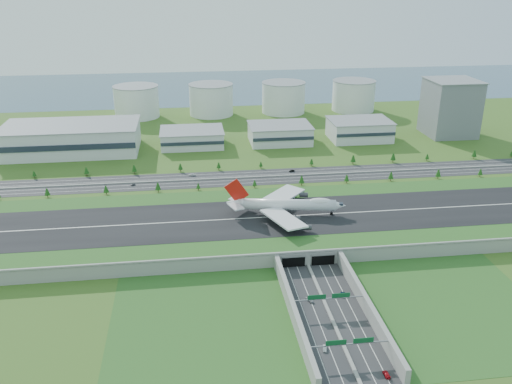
{
  "coord_description": "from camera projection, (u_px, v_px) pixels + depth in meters",
  "views": [
    {
      "loc": [
        -64.01,
        -312.24,
        153.69
      ],
      "look_at": [
        -18.6,
        35.0,
        11.74
      ],
      "focal_mm": 38.0,
      "sensor_mm": 36.0,
      "label": 1
    }
  ],
  "objects": [
    {
      "name": "car_2",
      "position": [
        343.0,
        294.0,
        277.72
      ],
      "size": [
        3.73,
        5.34,
        1.35
      ],
      "primitive_type": "imported",
      "rotation": [
        0.0,
        0.0,
        2.8
      ],
      "color": "#0C1D40",
      "rests_on": "ground"
    },
    {
      "name": "bay_water",
      "position": [
        229.0,
        86.0,
        793.44
      ],
      "size": [
        1200.0,
        260.0,
        0.06
      ],
      "primitive_type": "cube",
      "color": "#375569",
      "rests_on": "ground"
    },
    {
      "name": "hangar_mid_a",
      "position": [
        192.0,
        138.0,
        516.93
      ],
      "size": [
        58.0,
        42.0,
        15.0
      ],
      "primitive_type": "cube",
      "color": "silver",
      "rests_on": "ground"
    },
    {
      "name": "ground",
      "position": [
        291.0,
        227.0,
        352.36
      ],
      "size": [
        1200.0,
        1200.0,
        0.0
      ],
      "primitive_type": "plane",
      "color": "#275119",
      "rests_on": "ground"
    },
    {
      "name": "underpass_road",
      "position": [
        331.0,
        310.0,
        259.71
      ],
      "size": [
        38.8,
        120.4,
        8.0
      ],
      "color": "#28282B",
      "rests_on": "ground"
    },
    {
      "name": "car_3",
      "position": [
        386.0,
        374.0,
        222.06
      ],
      "size": [
        2.16,
        5.22,
        1.51
      ],
      "primitive_type": "imported",
      "rotation": [
        0.0,
        0.0,
        3.15
      ],
      "color": "#B61019",
      "rests_on": "ground"
    },
    {
      "name": "car_0",
      "position": [
        310.0,
        300.0,
        272.55
      ],
      "size": [
        3.84,
        5.36,
        1.69
      ],
      "primitive_type": "imported",
      "rotation": [
        0.0,
        0.0,
        0.42
      ],
      "color": "#A2A3A7",
      "rests_on": "ground"
    },
    {
      "name": "fuel_tank_d",
      "position": [
        353.0,
        96.0,
        646.88
      ],
      "size": [
        50.0,
        50.0,
        35.0
      ],
      "primitive_type": "cylinder",
      "color": "silver",
      "rests_on": "ground"
    },
    {
      "name": "sign_gantry_near",
      "position": [
        329.0,
        299.0,
        262.41
      ],
      "size": [
        38.7,
        0.7,
        9.8
      ],
      "color": "gray",
      "rests_on": "ground"
    },
    {
      "name": "car_7",
      "position": [
        192.0,
        175.0,
        441.37
      ],
      "size": [
        6.34,
        3.84,
        1.72
      ],
      "primitive_type": "imported",
      "rotation": [
        0.0,
        0.0,
        -1.83
      ],
      "color": "silver",
      "rests_on": "ground"
    },
    {
      "name": "car_1",
      "position": [
        325.0,
        348.0,
        237.5
      ],
      "size": [
        2.56,
        4.58,
        1.43
      ],
      "primitive_type": "imported",
      "rotation": [
        0.0,
        0.0,
        -0.26
      ],
      "color": "white",
      "rests_on": "ground"
    },
    {
      "name": "hangar_mid_b",
      "position": [
        280.0,
        134.0,
        526.77
      ],
      "size": [
        58.0,
        42.0,
        17.0
      ],
      "primitive_type": "cube",
      "color": "silver",
      "rests_on": "ground"
    },
    {
      "name": "north_expressway",
      "position": [
        269.0,
        177.0,
        439.64
      ],
      "size": [
        560.0,
        36.0,
        0.12
      ],
      "primitive_type": "cube",
      "color": "#28282B",
      "rests_on": "ground"
    },
    {
      "name": "fuel_tank_a",
      "position": [
        137.0,
        102.0,
        616.23
      ],
      "size": [
        50.0,
        50.0,
        35.0
      ],
      "primitive_type": "cylinder",
      "color": "silver",
      "rests_on": "ground"
    },
    {
      "name": "boeing_747",
      "position": [
        286.0,
        204.0,
        349.78
      ],
      "size": [
        78.16,
        73.27,
        24.33
      ],
      "rotation": [
        0.0,
        0.0,
        -0.18
      ],
      "color": "silver",
      "rests_on": "airfield_deck"
    },
    {
      "name": "car_4",
      "position": [
        133.0,
        184.0,
        421.48
      ],
      "size": [
        4.22,
        3.03,
        1.33
      ],
      "primitive_type": "imported",
      "rotation": [
        0.0,
        0.0,
        1.99
      ],
      "color": "slate",
      "rests_on": "ground"
    },
    {
      "name": "fuel_tank_c",
      "position": [
        283.0,
        98.0,
        636.66
      ],
      "size": [
        50.0,
        50.0,
        35.0
      ],
      "primitive_type": "cylinder",
      "color": "silver",
      "rests_on": "ground"
    },
    {
      "name": "airfield_deck",
      "position": [
        291.0,
        222.0,
        350.73
      ],
      "size": [
        520.0,
        100.0,
        9.2
      ],
      "color": "gray",
      "rests_on": "ground"
    },
    {
      "name": "car_5",
      "position": [
        292.0,
        171.0,
        450.34
      ],
      "size": [
        5.05,
        3.25,
        1.57
      ],
      "primitive_type": "imported",
      "rotation": [
        0.0,
        0.0,
        -1.21
      ],
      "color": "black",
      "rests_on": "ground"
    },
    {
      "name": "sign_gantry_far",
      "position": [
        350.0,
        345.0,
        230.24
      ],
      "size": [
        38.7,
        0.7,
        9.8
      ],
      "color": "gray",
      "rests_on": "ground"
    },
    {
      "name": "tree_row",
      "position": [
        291.0,
        171.0,
        438.4
      ],
      "size": [
        499.87,
        48.67,
        8.41
      ],
      "color": "#3D2819",
      "rests_on": "ground"
    },
    {
      "name": "office_tower",
      "position": [
        450.0,
        108.0,
        545.25
      ],
      "size": [
        46.0,
        46.0,
        55.0
      ],
      "primitive_type": "cube",
      "color": "slate",
      "rests_on": "ground"
    },
    {
      "name": "hangar_mid_c",
      "position": [
        359.0,
        130.0,
        536.0
      ],
      "size": [
        58.0,
        42.0,
        19.0
      ],
      "primitive_type": "cube",
      "color": "silver",
      "rests_on": "ground"
    },
    {
      "name": "fuel_tank_b",
      "position": [
        211.0,
        100.0,
        626.45
      ],
      "size": [
        50.0,
        50.0,
        35.0
      ],
      "primitive_type": "cylinder",
      "color": "silver",
      "rests_on": "ground"
    },
    {
      "name": "hangar_west",
      "position": [
        72.0,
        139.0,
        497.24
      ],
      "size": [
        120.0,
        60.0,
        25.0
      ],
      "primitive_type": "cube",
      "color": "silver",
      "rests_on": "ground"
    }
  ]
}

